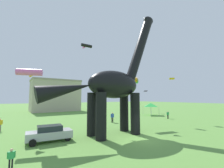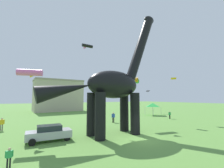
% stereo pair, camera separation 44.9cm
% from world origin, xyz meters
% --- Properties ---
extents(ground_plane, '(240.00, 240.00, 0.00)m').
position_xyz_m(ground_plane, '(0.00, 0.00, 0.00)').
color(ground_plane, '#5B8E3D').
extents(dinosaur_sculpture, '(15.52, 3.29, 16.22)m').
position_xyz_m(dinosaur_sculpture, '(-1.22, 3.38, 5.87)').
color(dinosaur_sculpture, black).
rests_on(dinosaur_sculpture, ground_plane).
extents(parked_sedan_left, '(4.33, 2.11, 1.55)m').
position_xyz_m(parked_sedan_left, '(-7.98, 4.67, 0.81)').
color(parked_sedan_left, '#B7B7BC').
rests_on(parked_sedan_left, ground_plane).
extents(person_near_flyer, '(0.45, 0.20, 1.19)m').
position_xyz_m(person_near_flyer, '(-11.09, -0.13, 0.72)').
color(person_near_flyer, black).
rests_on(person_near_flyer, ground_plane).
extents(person_photographer, '(0.58, 0.26, 1.55)m').
position_xyz_m(person_photographer, '(15.70, 8.48, 0.94)').
color(person_photographer, black).
rests_on(person_photographer, ground_plane).
extents(person_watching_child, '(0.66, 0.29, 1.75)m').
position_xyz_m(person_watching_child, '(3.48, 10.75, 1.06)').
color(person_watching_child, black).
rests_on(person_watching_child, ground_plane).
extents(person_strolling_adult, '(0.62, 0.28, 1.67)m').
position_xyz_m(person_strolling_adult, '(-12.44, 12.89, 1.01)').
color(person_strolling_adult, '#6B6056').
rests_on(person_strolling_adult, ground_plane).
extents(festival_canopy_tent, '(3.15, 3.15, 3.00)m').
position_xyz_m(festival_canopy_tent, '(17.64, 14.81, 2.54)').
color(festival_canopy_tent, '#B2B2B7').
rests_on(festival_canopy_tent, ground_plane).
extents(kite_mid_center, '(1.05, 1.24, 1.40)m').
position_xyz_m(kite_mid_center, '(21.75, 20.44, 6.26)').
color(kite_mid_center, black).
extents(kite_high_left, '(0.63, 0.63, 0.83)m').
position_xyz_m(kite_high_left, '(9.78, 10.90, 12.43)').
color(kite_high_left, '#19B2B7').
extents(kite_far_right, '(2.66, 2.55, 0.76)m').
position_xyz_m(kite_far_right, '(-9.71, 7.37, 7.07)').
color(kite_far_right, pink).
extents(kite_drifting, '(1.13, 1.16, 0.30)m').
position_xyz_m(kite_drifting, '(14.17, 6.18, 7.94)').
color(kite_drifting, orange).
extents(kite_far_left, '(2.81, 2.58, 0.80)m').
position_xyz_m(kite_far_left, '(4.42, 6.82, 7.00)').
color(kite_far_left, green).
extents(kite_mid_left, '(1.81, 1.52, 0.53)m').
position_xyz_m(kite_mid_left, '(-1.33, 11.48, 12.95)').
color(kite_mid_left, black).
extents(background_building_block, '(14.78, 9.59, 10.14)m').
position_xyz_m(background_building_block, '(0.47, 40.52, 5.08)').
color(background_building_block, '#B7A893').
rests_on(background_building_block, ground_plane).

